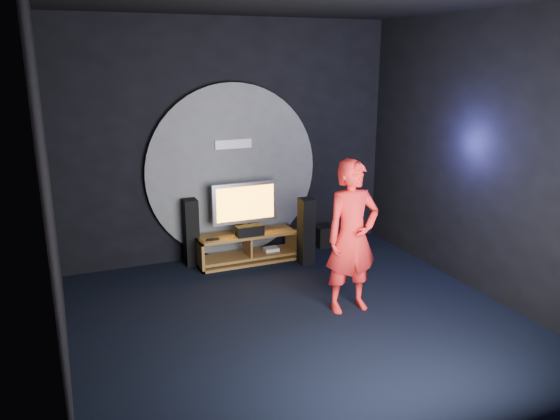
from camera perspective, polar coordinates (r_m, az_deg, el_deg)
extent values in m
plane|color=black|center=(6.42, 2.18, -11.61)|extent=(5.00, 5.00, 0.00)
cube|color=black|center=(8.13, -5.14, 7.20)|extent=(5.00, 0.04, 3.50)
cube|color=black|center=(3.80, 18.50, -3.55)|extent=(5.00, 0.04, 3.50)
cube|color=black|center=(5.31, -22.93, 1.41)|extent=(0.04, 5.00, 3.50)
cube|color=black|center=(7.23, 20.70, 5.18)|extent=(0.04, 5.00, 3.50)
cylinder|color=#515156|center=(8.16, -4.95, 4.02)|extent=(2.60, 0.08, 2.60)
cube|color=white|center=(8.03, -4.90, 6.88)|extent=(0.55, 0.03, 0.13)
cube|color=#9A682F|center=(8.04, -3.47, -2.55)|extent=(1.49, 0.45, 0.04)
cube|color=#9A682F|center=(8.15, -3.44, -4.75)|extent=(1.45, 0.42, 0.04)
cube|color=#9A682F|center=(7.92, -8.42, -4.57)|extent=(0.04, 0.45, 0.45)
cube|color=#9A682F|center=(8.36, 1.25, -3.29)|extent=(0.04, 0.45, 0.45)
cube|color=#9A682F|center=(8.09, -3.45, -3.66)|extent=(0.03, 0.40, 0.29)
cube|color=#9A682F|center=(8.18, -3.43, -5.28)|extent=(1.49, 0.45, 0.04)
cube|color=white|center=(8.26, -0.95, -4.11)|extent=(0.22, 0.16, 0.05)
cube|color=#B8B9C0|center=(8.09, -3.64, -2.14)|extent=(0.36, 0.22, 0.04)
cylinder|color=#B8B9C0|center=(8.07, -3.65, -1.66)|extent=(0.07, 0.07, 0.10)
cube|color=#B8B9C0|center=(7.97, -3.69, 0.76)|extent=(0.98, 0.06, 0.61)
cube|color=orange|center=(7.94, -3.61, 0.70)|extent=(0.87, 0.01, 0.50)
cube|color=black|center=(7.90, -3.18, -2.16)|extent=(0.40, 0.15, 0.15)
cube|color=black|center=(7.77, -7.04, -3.07)|extent=(0.18, 0.05, 0.02)
cube|color=black|center=(8.01, -9.25, -2.33)|extent=(0.20, 0.22, 0.99)
cube|color=black|center=(7.96, 2.76, -2.25)|extent=(0.20, 0.22, 0.99)
cube|color=black|center=(8.82, 4.67, -2.71)|extent=(0.30, 0.30, 0.33)
imported|color=red|center=(6.44, 7.53, -2.80)|extent=(0.67, 0.44, 1.83)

